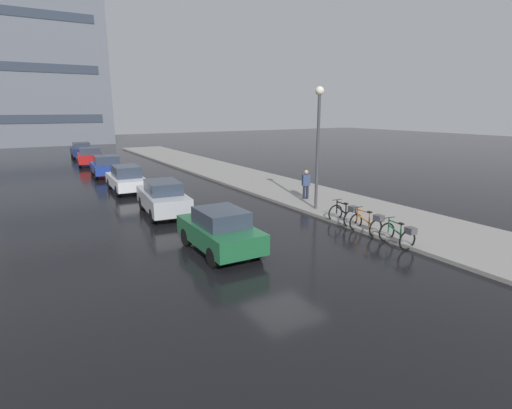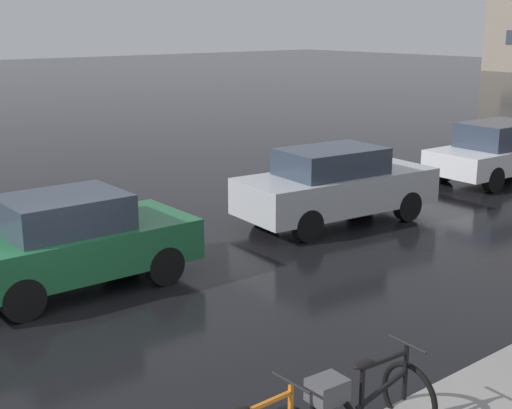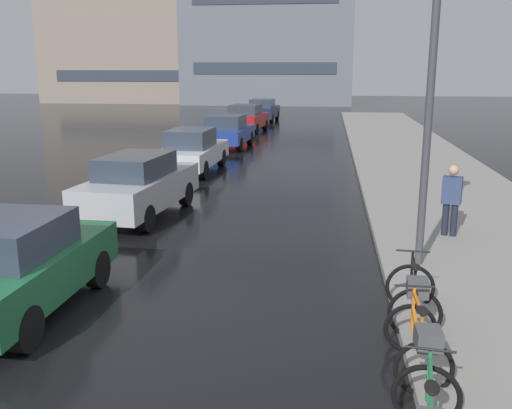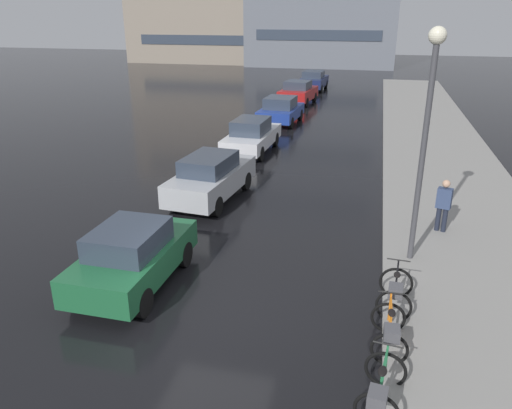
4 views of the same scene
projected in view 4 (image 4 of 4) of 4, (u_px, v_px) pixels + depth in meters
The scene contains 13 objects.
ground_plane at pixel (210, 315), 10.71m from camera, with size 140.00×140.00×0.00m, color black.
sidewalk_kerb at pixel (449, 185), 18.44m from camera, with size 4.80×60.00×0.14m, color gray.
bicycle_nearest at pixel (381, 390), 7.92m from camera, with size 0.87×1.41×0.95m.
bicycle_second at pixel (390, 331), 9.35m from camera, with size 0.71×1.36×0.99m.
bicycle_third at pixel (395, 292), 10.62m from camera, with size 0.83×1.36×1.01m.
car_green at pixel (133, 256), 11.62m from camera, with size 1.81×3.79×1.53m.
car_silver at pixel (211, 177), 16.97m from camera, with size 2.12×4.46×1.60m.
car_white at pixel (252, 135), 22.75m from camera, with size 1.91×4.44×1.56m.
car_blue at pixel (281, 110), 28.53m from camera, with size 2.18×3.99×1.53m.
car_red at pixel (298, 92), 34.62m from camera, with size 2.38×3.96×1.58m.
car_navy at pixel (313, 80), 40.51m from camera, with size 2.06×4.22×1.54m.
pedestrian at pixel (443, 205), 14.18m from camera, with size 0.45×0.35×1.69m.
streetlamp at pixel (427, 117), 11.57m from camera, with size 0.40×0.40×5.80m.
Camera 4 is at (3.07, -8.63, 6.11)m, focal length 35.00 mm.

